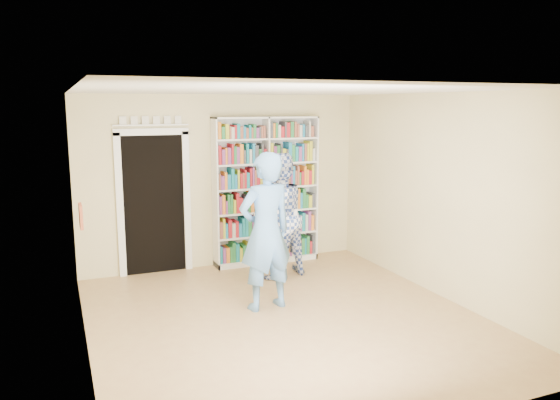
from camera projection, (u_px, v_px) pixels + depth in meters
name	position (u px, v px, depth m)	size (l,w,h in m)	color
floor	(285.00, 319.00, 6.56)	(5.00, 5.00, 0.00)	#A97C52
ceiling	(286.00, 90.00, 6.10)	(5.00, 5.00, 0.00)	white
wall_back	(223.00, 181.00, 8.61)	(4.50, 4.50, 0.00)	beige
wall_left	(80.00, 225.00, 5.48)	(5.00, 5.00, 0.00)	beige
wall_right	(442.00, 196.00, 7.18)	(5.00, 5.00, 0.00)	beige
bookshelf	(266.00, 190.00, 8.74)	(1.72, 0.32, 2.36)	white
doorway	(154.00, 197.00, 8.20)	(1.10, 0.08, 2.43)	black
wall_art	(81.00, 216.00, 5.66)	(0.03, 0.25, 0.25)	maroon
man_blue	(266.00, 232.00, 6.75)	(0.72, 0.47, 1.98)	#5C8FCD
man_plaid	(278.00, 216.00, 8.01)	(0.90, 0.70, 1.86)	#324C99
paper_sheet	(291.00, 219.00, 7.86)	(0.19, 0.01, 0.27)	white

